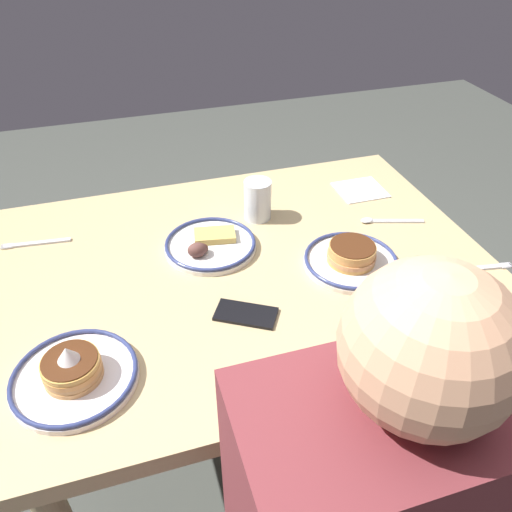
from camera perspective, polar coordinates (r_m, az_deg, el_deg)
ground_plane at (r=1.89m, az=-0.98°, el=-18.78°), size 6.00×6.00×0.00m
dining_table at (r=1.41m, az=-1.25°, el=-3.95°), size 1.31×0.98×0.74m
plate_near_main at (r=1.40m, az=-5.22°, el=1.30°), size 0.25×0.25×0.05m
plate_center_pancakes at (r=1.36m, az=10.62°, el=-0.27°), size 0.25×0.25×0.06m
plate_far_companion at (r=1.12m, az=-19.79°, el=-12.34°), size 0.26×0.26×0.10m
coffee_mug at (r=1.19m, az=18.65°, el=-6.77°), size 0.10×0.12×0.09m
drinking_glass at (r=1.51m, az=0.18°, el=6.12°), size 0.08×0.08×0.12m
cell_phone at (r=1.20m, az=-1.15°, el=-6.53°), size 0.16×0.13×0.01m
paper_napkin at (r=1.71m, az=11.64°, el=7.28°), size 0.15×0.14×0.00m
fork_near at (r=1.46m, az=23.86°, el=-1.24°), size 0.18×0.05×0.01m
fork_far at (r=1.55m, az=-23.49°, el=1.32°), size 0.19×0.04×0.01m
tea_spoon at (r=1.56m, az=14.05°, el=3.86°), size 0.18×0.07×0.01m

